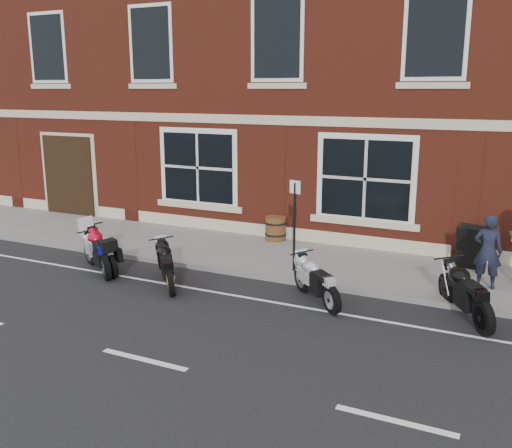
% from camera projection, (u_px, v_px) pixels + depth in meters
% --- Properties ---
extents(ground, '(80.00, 80.00, 0.00)m').
position_uv_depth(ground, '(232.00, 299.00, 11.74)').
color(ground, black).
rests_on(ground, ground).
extents(sidewalk, '(30.00, 3.00, 0.12)m').
position_uv_depth(sidewalk, '(288.00, 258.00, 14.36)').
color(sidewalk, slate).
rests_on(sidewalk, ground).
extents(kerb, '(30.00, 0.16, 0.12)m').
position_uv_depth(kerb, '(261.00, 276.00, 12.97)').
color(kerb, slate).
rests_on(kerb, ground).
extents(pub_building, '(24.00, 12.00, 12.00)m').
position_uv_depth(pub_building, '(374.00, 36.00, 19.57)').
color(pub_building, maroon).
rests_on(pub_building, ground).
extents(moto_touring_silver, '(1.68, 0.97, 1.21)m').
position_uv_depth(moto_touring_silver, '(100.00, 250.00, 13.51)').
color(moto_touring_silver, black).
rests_on(moto_touring_silver, ground).
extents(moto_sport_red, '(1.69, 1.43, 0.94)m').
position_uv_depth(moto_sport_red, '(100.00, 249.00, 13.48)').
color(moto_sport_red, black).
rests_on(moto_sport_red, ground).
extents(moto_sport_black, '(1.32, 1.56, 0.87)m').
position_uv_depth(moto_sport_black, '(168.00, 263.00, 12.50)').
color(moto_sport_black, black).
rests_on(moto_sport_black, ground).
extents(moto_sport_silver, '(1.45, 1.38, 0.85)m').
position_uv_depth(moto_sport_silver, '(317.00, 279.00, 11.50)').
color(moto_sport_silver, black).
rests_on(moto_sport_silver, ground).
extents(moto_naked_black, '(1.21, 1.88, 0.95)m').
position_uv_depth(moto_naked_black, '(466.00, 290.00, 10.67)').
color(moto_naked_black, black).
rests_on(moto_naked_black, ground).
extents(pedestrian_left, '(0.58, 0.39, 1.58)m').
position_uv_depth(pedestrian_left, '(488.00, 251.00, 11.91)').
color(pedestrian_left, black).
rests_on(pedestrian_left, sidewalk).
extents(a_board_sign, '(0.68, 0.53, 1.01)m').
position_uv_depth(a_board_sign, '(470.00, 247.00, 13.27)').
color(a_board_sign, black).
rests_on(a_board_sign, sidewalk).
extents(barrel_planter, '(0.60, 0.60, 0.67)m').
position_uv_depth(barrel_planter, '(276.00, 228.00, 15.79)').
color(barrel_planter, '#562A17').
rests_on(barrel_planter, sidewalk).
extents(parking_sign, '(0.29, 0.11, 2.11)m').
position_uv_depth(parking_sign, '(295.00, 219.00, 12.93)').
color(parking_sign, black).
rests_on(parking_sign, sidewalk).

